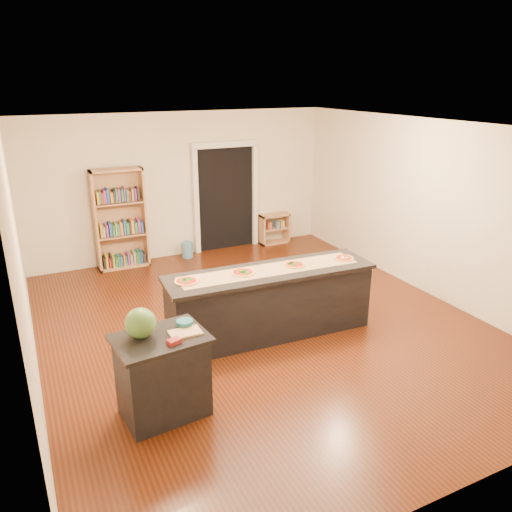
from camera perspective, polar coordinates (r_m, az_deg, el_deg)
name	(u,v)px	position (r m, az deg, el deg)	size (l,w,h in m)	color
room	(262,233)	(6.77, 0.74, 2.68)	(6.00, 7.00, 2.80)	#EBE2C5
doorway	(226,192)	(10.24, -3.49, 7.35)	(1.40, 0.09, 2.21)	black
kitchen_island	(270,302)	(6.87, 1.63, -5.31)	(2.87, 0.78, 0.95)	black
side_counter	(163,375)	(5.42, -10.60, -13.28)	(0.93, 0.68, 0.92)	black
bookshelf	(120,219)	(9.53, -15.26, 4.08)	(0.93, 0.33, 1.86)	tan
low_shelf	(274,229)	(10.76, 2.10, 3.15)	(0.64, 0.28, 0.64)	tan
waste_bin	(187,250)	(10.01, -7.86, 0.72)	(0.22, 0.22, 0.32)	#4E81B0
kraft_paper	(270,270)	(6.71, 1.59, -1.57)	(2.49, 0.45, 0.00)	#8E6C49
watermelon	(140,323)	(5.16, -13.07, -7.47)	(0.31, 0.31, 0.31)	#144214
cutting_board	(185,333)	(5.20, -8.09, -8.67)	(0.32, 0.21, 0.02)	tan
package_red	(174,341)	(5.04, -9.34, -9.59)	(0.13, 0.09, 0.05)	maroon
package_teal	(185,323)	(5.34, -8.16, -7.61)	(0.17, 0.17, 0.07)	#195966
pizza_a	(187,281)	(6.36, -7.93, -2.87)	(0.30, 0.30, 0.02)	tan
pizza_b	(243,272)	(6.58, -1.52, -1.89)	(0.31, 0.31, 0.02)	tan
pizza_c	(295,265)	(6.87, 4.44, -0.98)	(0.31, 0.31, 0.02)	tan
pizza_d	(344,258)	(7.21, 10.00, -0.24)	(0.29, 0.29, 0.02)	tan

